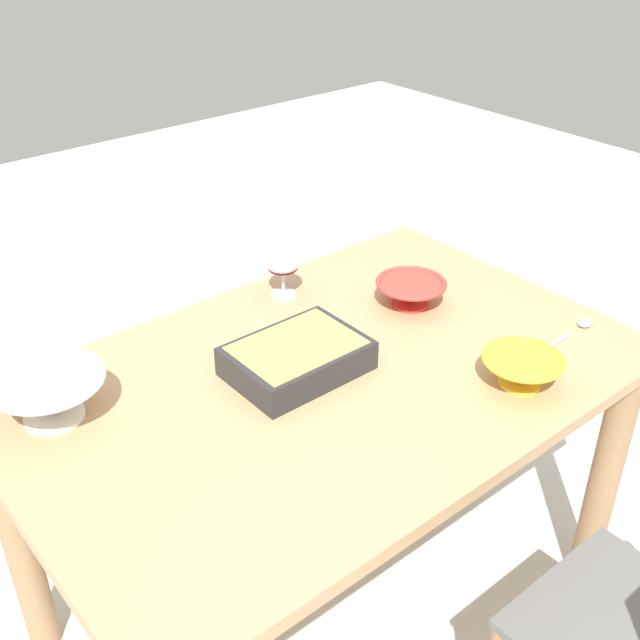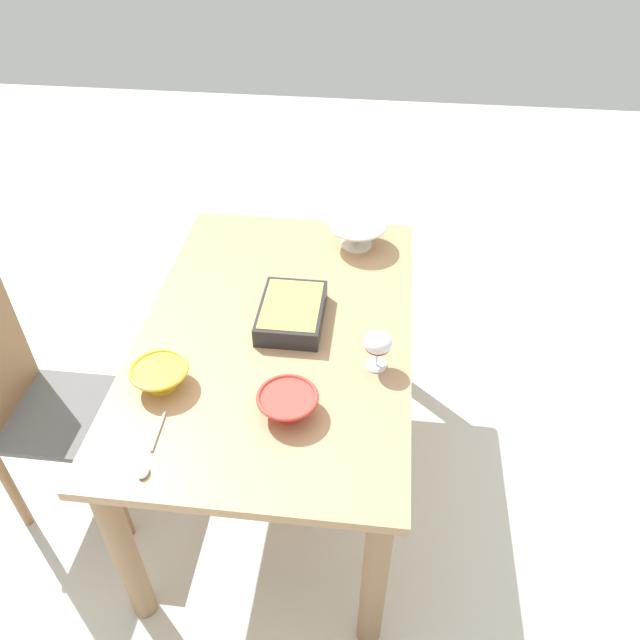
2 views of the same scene
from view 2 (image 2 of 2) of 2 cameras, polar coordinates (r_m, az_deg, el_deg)
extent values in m
plane|color=beige|center=(2.62, -3.26, -13.32)|extent=(8.00, 8.00, 0.00)
cube|color=tan|center=(2.07, -4.02, -1.09)|extent=(1.38, 0.89, 0.03)
cylinder|color=#93704E|center=(1.97, 5.01, -22.60)|extent=(0.08, 0.08, 0.73)
cylinder|color=#93704E|center=(2.76, 6.24, 0.93)|extent=(0.08, 0.08, 0.73)
cylinder|color=#93704E|center=(2.08, -17.49, -19.60)|extent=(0.08, 0.08, 0.73)
cylinder|color=#93704E|center=(2.85, -9.07, 2.02)|extent=(0.08, 0.08, 0.73)
cube|color=#595959|center=(2.38, -22.07, -8.00)|extent=(0.38, 0.43, 0.02)
cylinder|color=olive|center=(2.38, -17.98, -15.34)|extent=(0.04, 0.04, 0.43)
cylinder|color=olive|center=(2.57, -15.29, -9.07)|extent=(0.04, 0.04, 0.43)
cylinder|color=olive|center=(2.55, -26.46, -13.62)|extent=(0.04, 0.04, 0.43)
cylinder|color=olive|center=(2.72, -23.21, -7.91)|extent=(0.04, 0.04, 0.43)
cylinder|color=white|center=(1.93, 5.16, -4.14)|extent=(0.07, 0.07, 0.01)
cylinder|color=white|center=(1.91, 5.22, -3.42)|extent=(0.01, 0.01, 0.06)
ellipsoid|color=white|center=(1.86, 5.33, -2.05)|extent=(0.09, 0.09, 0.06)
ellipsoid|color=#4C0A19|center=(1.87, 5.30, -2.43)|extent=(0.08, 0.08, 0.03)
cube|color=#262628|center=(2.06, -2.61, 0.67)|extent=(0.29, 0.21, 0.07)
cube|color=tan|center=(2.05, -2.63, 1.22)|extent=(0.26, 0.19, 0.02)
cylinder|color=white|center=(2.44, 3.36, 6.94)|extent=(0.12, 0.12, 0.01)
cone|color=white|center=(2.42, 3.40, 7.86)|extent=(0.22, 0.22, 0.09)
torus|color=white|center=(2.40, 3.44, 8.73)|extent=(0.23, 0.23, 0.01)
cylinder|color=red|center=(1.79, -2.93, -8.32)|extent=(0.09, 0.09, 0.01)
cone|color=red|center=(1.77, -2.97, -7.66)|extent=(0.17, 0.17, 0.05)
torus|color=red|center=(1.75, -3.00, -7.07)|extent=(0.18, 0.18, 0.01)
cylinder|color=yellow|center=(1.92, -14.25, -5.69)|extent=(0.09, 0.09, 0.01)
cone|color=yellow|center=(1.90, -14.41, -5.03)|extent=(0.17, 0.17, 0.06)
torus|color=yellow|center=(1.88, -14.54, -4.44)|extent=(0.17, 0.17, 0.01)
cylinder|color=silver|center=(1.80, -14.59, -9.80)|extent=(0.14, 0.01, 0.01)
ellipsoid|color=silver|center=(1.72, -15.88, -13.25)|extent=(0.04, 0.03, 0.01)
camera|label=1|loc=(2.81, -26.58, 29.20)|focal=43.56mm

